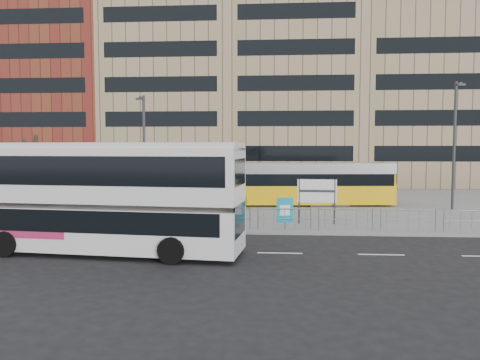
# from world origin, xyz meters

# --- Properties ---
(ground) EXTENTS (120.00, 120.00, 0.00)m
(ground) POSITION_xyz_m (0.00, 0.00, 0.00)
(ground) COLOR black
(ground) RESTS_ON ground
(plaza) EXTENTS (64.00, 24.00, 0.15)m
(plaza) POSITION_xyz_m (0.00, 12.00, 0.07)
(plaza) COLOR slate
(plaza) RESTS_ON ground
(kerb) EXTENTS (64.00, 0.25, 0.17)m
(kerb) POSITION_xyz_m (0.00, 0.05, 0.07)
(kerb) COLOR gray
(kerb) RESTS_ON ground
(building_row) EXTENTS (70.40, 18.40, 31.20)m
(building_row) POSITION_xyz_m (1.55, 34.27, 12.91)
(building_row) COLOR brown
(building_row) RESTS_ON ground
(pedestrian_barrier) EXTENTS (32.07, 0.07, 1.10)m
(pedestrian_barrier) POSITION_xyz_m (2.00, 0.50, 0.98)
(pedestrian_barrier) COLOR gray
(pedestrian_barrier) RESTS_ON plaza
(road_markings) EXTENTS (62.00, 0.12, 0.01)m
(road_markings) POSITION_xyz_m (1.00, -4.00, 0.01)
(road_markings) COLOR white
(road_markings) RESTS_ON ground
(double_decker_bus) EXTENTS (11.24, 3.71, 4.41)m
(double_decker_bus) POSITION_xyz_m (-5.01, -4.45, 2.39)
(double_decker_bus) COLOR silver
(double_decker_bus) RESTS_ON ground
(tram) EXTENTS (25.51, 4.49, 2.99)m
(tram) POSITION_xyz_m (-2.58, 10.07, 1.65)
(tram) COLOR #E7AE0C
(tram) RESTS_ON plaza
(station_sign) EXTENTS (2.07, 0.28, 2.39)m
(station_sign) POSITION_xyz_m (4.07, 2.46, 1.80)
(station_sign) COLOR #2D2D30
(station_sign) RESTS_ON plaza
(ad_panel) EXTENTS (0.83, 0.27, 1.57)m
(ad_panel) POSITION_xyz_m (2.33, 0.78, 1.07)
(ad_panel) COLOR #2D2D30
(ad_panel) RESTS_ON plaza
(pedestrian) EXTENTS (0.52, 0.73, 1.87)m
(pedestrian) POSITION_xyz_m (-0.44, 5.59, 1.09)
(pedestrian) COLOR black
(pedestrian) RESTS_ON plaza
(traffic_light_west) EXTENTS (0.18, 0.21, 3.10)m
(traffic_light_west) POSITION_xyz_m (-4.07, 1.08, 2.12)
(traffic_light_west) COLOR #2D2D30
(traffic_light_west) RESTS_ON plaza
(lamp_post_west) EXTENTS (0.45, 1.04, 7.35)m
(lamp_post_west) POSITION_xyz_m (-6.43, 6.59, 4.19)
(lamp_post_west) COLOR #2D2D30
(lamp_post_west) RESTS_ON plaza
(lamp_post_east) EXTENTS (0.45, 1.04, 8.32)m
(lamp_post_east) POSITION_xyz_m (13.52, 8.83, 4.69)
(lamp_post_east) COLOR #2D2D30
(lamp_post_east) RESTS_ON plaza
(bare_tree) EXTENTS (4.49, 4.49, 7.04)m
(bare_tree) POSITION_xyz_m (-12.84, 5.30, 5.15)
(bare_tree) COLOR #2F221A
(bare_tree) RESTS_ON plaza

